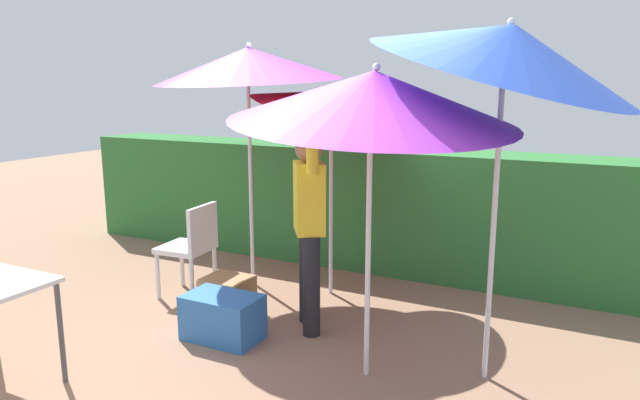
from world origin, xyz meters
The scene contains 10 objects.
ground_plane centered at (0.00, 0.00, 0.00)m, with size 24.00×24.00×0.00m, color #937056.
hedge_row centered at (0.00, 2.17, 0.65)m, with size 8.00×0.70×1.31m, color #2D7033.
umbrella_rainbow centered at (-0.32, 1.18, 1.80)m, with size 1.53×1.50×2.19m.
umbrella_orange centered at (0.61, -0.16, 1.90)m, with size 1.88×1.88×2.20m.
umbrella_yellow centered at (-1.12, 1.02, 2.16)m, with size 1.78×1.79×2.38m.
umbrella_navy centered at (1.35, 0.20, 2.20)m, with size 1.73×1.70×2.63m.
person_vendor centered at (-0.12, 0.34, 0.93)m, with size 0.39×0.50×1.88m.
chair_plastic centered at (-1.44, 0.49, 0.51)m, with size 0.47×0.47×0.89m.
cooler_box centered at (-0.63, -0.15, 0.18)m, with size 0.60×0.37×0.36m, color #2D6BB7.
crate_cardboard centered at (-0.93, 0.32, 0.16)m, with size 0.40×0.35×0.31m, color #9E7A4C.
Camera 1 is at (1.96, -3.58, 1.99)m, focal length 32.11 mm.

